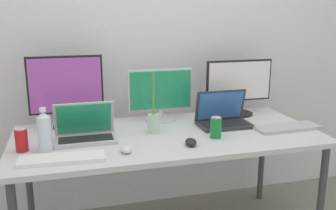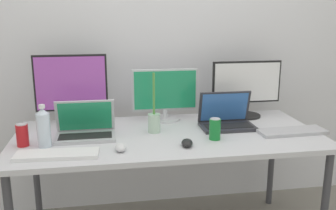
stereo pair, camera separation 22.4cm
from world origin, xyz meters
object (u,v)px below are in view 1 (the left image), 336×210
(work_desk, at_px, (168,142))
(monitor_center, at_px, (160,94))
(monitor_left, at_px, (66,89))
(monitor_right, at_px, (239,86))
(laptop_silver, at_px, (85,131))
(keyboard_main, at_px, (62,159))
(bamboo_vase, at_px, (154,122))
(keyboard_aux, at_px, (287,128))
(soda_can_by_laptop, at_px, (216,128))
(mouse_by_keyboard, at_px, (191,142))
(mouse_by_laptop, at_px, (126,149))
(soda_can_near_keyboard, at_px, (21,140))
(laptop_secondary, at_px, (223,117))
(water_bottle, at_px, (44,132))

(work_desk, bearing_deg, monitor_center, 84.41)
(monitor_left, distance_m, monitor_right, 1.19)
(work_desk, height_order, laptop_silver, laptop_silver)
(keyboard_main, bearing_deg, bamboo_vase, 33.00)
(keyboard_main, height_order, keyboard_aux, same)
(laptop_silver, bearing_deg, keyboard_aux, -6.00)
(soda_can_by_laptop, bearing_deg, monitor_center, 116.55)
(mouse_by_keyboard, height_order, mouse_by_laptop, mouse_by_laptop)
(monitor_right, distance_m, mouse_by_keyboard, 0.77)
(monitor_left, xyz_separation_m, keyboard_aux, (1.34, -0.41, -0.24))
(keyboard_main, height_order, mouse_by_laptop, mouse_by_laptop)
(laptop_silver, xyz_separation_m, mouse_by_keyboard, (0.56, -0.25, -0.03))
(work_desk, height_order, keyboard_main, keyboard_main)
(soda_can_near_keyboard, bearing_deg, bamboo_vase, 9.09)
(monitor_center, xyz_separation_m, mouse_by_laptop, (-0.33, -0.54, -0.16))
(monitor_right, distance_m, soda_can_near_keyboard, 1.49)
(laptop_secondary, bearing_deg, monitor_center, 148.50)
(keyboard_aux, xyz_separation_m, water_bottle, (-1.46, 0.00, 0.10))
(mouse_by_laptop, distance_m, bamboo_vase, 0.37)
(mouse_by_keyboard, bearing_deg, soda_can_near_keyboard, -179.02)
(keyboard_main, height_order, soda_can_near_keyboard, soda_can_near_keyboard)
(monitor_right, relative_size, keyboard_main, 1.16)
(monitor_center, xyz_separation_m, keyboard_main, (-0.65, -0.57, -0.17))
(laptop_secondary, relative_size, mouse_by_keyboard, 3.33)
(mouse_by_laptop, bearing_deg, mouse_by_keyboard, -0.61)
(monitor_left, relative_size, monitor_right, 0.94)
(work_desk, xyz_separation_m, monitor_center, (0.03, 0.30, 0.24))
(mouse_by_laptop, bearing_deg, keyboard_main, -179.04)
(work_desk, distance_m, mouse_by_laptop, 0.39)
(keyboard_aux, height_order, bamboo_vase, bamboo_vase)
(laptop_secondary, bearing_deg, laptop_silver, -176.23)
(water_bottle, bearing_deg, laptop_secondary, 9.51)
(monitor_right, height_order, keyboard_main, monitor_right)
(monitor_center, height_order, keyboard_main, monitor_center)
(work_desk, distance_m, monitor_right, 0.72)
(monitor_left, bearing_deg, soda_can_by_laptop, -27.83)
(monitor_right, bearing_deg, mouse_by_keyboard, -135.61)
(laptop_secondary, bearing_deg, keyboard_aux, -27.74)
(laptop_silver, height_order, mouse_by_laptop, laptop_silver)
(keyboard_main, distance_m, mouse_by_keyboard, 0.69)
(work_desk, xyz_separation_m, water_bottle, (-0.71, -0.11, 0.16))
(monitor_left, bearing_deg, monitor_right, -0.03)
(soda_can_near_keyboard, relative_size, soda_can_by_laptop, 1.00)
(laptop_secondary, xyz_separation_m, soda_can_by_laptop, (-0.14, -0.22, 0.01))
(monitor_left, bearing_deg, mouse_by_laptop, -62.12)
(laptop_silver, bearing_deg, keyboard_main, -114.96)
(mouse_by_keyboard, xyz_separation_m, mouse_by_laptop, (-0.37, -0.02, 0.00))
(laptop_silver, height_order, mouse_by_keyboard, laptop_silver)
(laptop_secondary, xyz_separation_m, mouse_by_laptop, (-0.69, -0.32, -0.03))
(monitor_center, bearing_deg, work_desk, -95.59)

